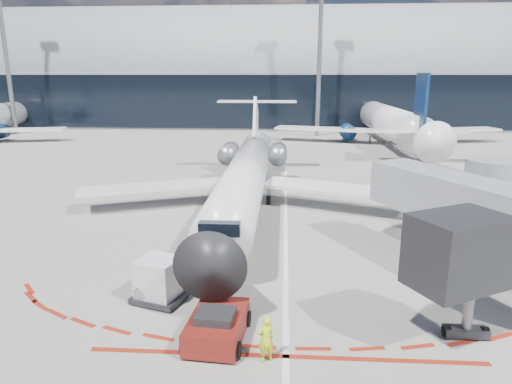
# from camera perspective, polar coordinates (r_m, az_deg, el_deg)

# --- Properties ---
(ground) EXTENTS (260.00, 260.00, 0.00)m
(ground) POSITION_cam_1_polar(r_m,az_deg,el_deg) (27.30, 3.74, -6.09)
(ground) COLOR slate
(ground) RESTS_ON ground
(apron_centerline) EXTENTS (0.25, 40.00, 0.01)m
(apron_centerline) POSITION_cam_1_polar(r_m,az_deg,el_deg) (29.18, 3.74, -4.70)
(apron_centerline) COLOR silver
(apron_centerline) RESTS_ON ground
(apron_stop_bar) EXTENTS (14.00, 0.25, 0.01)m
(apron_stop_bar) POSITION_cam_1_polar(r_m,az_deg,el_deg) (17.02, 3.75, -19.81)
(apron_stop_bar) COLOR maroon
(apron_stop_bar) RESTS_ON ground
(terminal_building) EXTENTS (150.00, 24.15, 24.00)m
(terminal_building) POSITION_cam_1_polar(r_m,az_deg,el_deg) (90.54, 3.82, 13.81)
(terminal_building) COLOR gray
(terminal_building) RESTS_ON ground
(jet_bridge) EXTENTS (10.03, 15.20, 4.90)m
(jet_bridge) POSITION_cam_1_polar(r_m,az_deg,el_deg) (25.51, 26.44, -2.01)
(jet_bridge) COLOR #92949A
(jet_bridge) RESTS_ON ground
(light_mast_west) EXTENTS (0.70, 0.70, 25.00)m
(light_mast_west) POSITION_cam_1_polar(r_m,az_deg,el_deg) (86.20, -28.77, 14.74)
(light_mast_west) COLOR slate
(light_mast_west) RESTS_ON ground
(light_mast_centre) EXTENTS (0.70, 0.70, 25.00)m
(light_mast_centre) POSITION_cam_1_polar(r_m,az_deg,el_deg) (73.80, 7.95, 16.65)
(light_mast_centre) COLOR slate
(light_mast_centre) RESTS_ON ground
(regional_jet) EXTENTS (24.68, 30.43, 7.62)m
(regional_jet) POSITION_cam_1_polar(r_m,az_deg,el_deg) (32.76, -1.31, 2.09)
(regional_jet) COLOR white
(regional_jet) RESTS_ON ground
(pushback_tug) EXTENTS (2.34, 5.01, 1.28)m
(pushback_tug) POSITION_cam_1_polar(r_m,az_deg,el_deg) (17.66, -4.86, -16.30)
(pushback_tug) COLOR #55120C
(pushback_tug) RESTS_ON ground
(ramp_worker) EXTENTS (0.74, 0.66, 1.71)m
(ramp_worker) POSITION_cam_1_polar(r_m,az_deg,el_deg) (16.31, 1.23, -17.89)
(ramp_worker) COLOR #CEE718
(ramp_worker) RESTS_ON ground
(uld_container) EXTENTS (2.51, 2.31, 1.95)m
(uld_container) POSITION_cam_1_polar(r_m,az_deg,el_deg) (20.48, -12.01, -10.75)
(uld_container) COLOR black
(uld_container) RESTS_ON ground
(safety_cone_left) EXTENTS (0.36, 0.36, 0.50)m
(safety_cone_left) POSITION_cam_1_polar(r_m,az_deg,el_deg) (20.64, -10.79, -12.69)
(safety_cone_left) COLOR orange
(safety_cone_left) RESTS_ON ground
(bg_airliner_1) EXTENTS (37.62, 39.83, 12.17)m
(bg_airliner_1) POSITION_cam_1_polar(r_m,az_deg,el_deg) (68.94, 16.21, 11.04)
(bg_airliner_1) COLOR white
(bg_airliner_1) RESTS_ON ground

